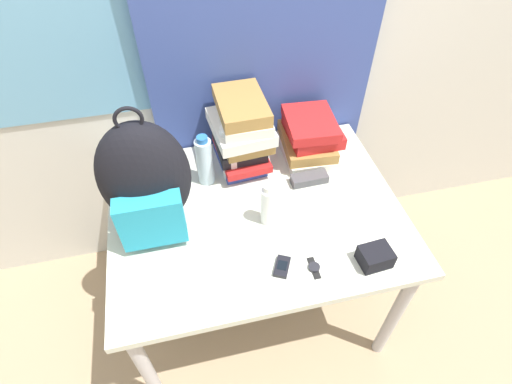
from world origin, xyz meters
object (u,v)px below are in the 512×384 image
object	(u,v)px
book_stack_center	(309,137)
sunglasses_case	(309,179)
sunscreen_bottle	(268,205)
camera_pouch	(375,257)
water_bottle	(205,161)
wristwatch	(314,268)
backpack	(146,181)
sports_bottle	(231,152)
book_stack_left	(241,132)
cell_phone	(282,267)

from	to	relation	value
book_stack_center	sunglasses_case	world-z (taller)	book_stack_center
sunscreen_bottle	camera_pouch	size ratio (longest dim) A/B	1.65
water_bottle	wristwatch	world-z (taller)	water_bottle
backpack	wristwatch	size ratio (longest dim) A/B	5.86
backpack	camera_pouch	distance (m)	0.82
wristwatch	sports_bottle	bearing A→B (deg)	110.06
sports_bottle	wristwatch	bearing A→B (deg)	-69.94
book_stack_left	sunscreen_bottle	size ratio (longest dim) A/B	1.71
sports_bottle	sunglasses_case	bearing A→B (deg)	-19.64
book_stack_center	cell_phone	xyz separation A→B (m)	(-0.27, -0.55, -0.08)
sports_bottle	wristwatch	distance (m)	0.55
backpack	book_stack_left	distance (m)	0.45
water_bottle	sports_bottle	xyz separation A→B (m)	(0.11, 0.00, 0.02)
book_stack_center	cell_phone	world-z (taller)	book_stack_center
backpack	camera_pouch	bearing A→B (deg)	-26.16
book_stack_left	wristwatch	world-z (taller)	book_stack_left
sunglasses_case	wristwatch	xyz separation A→B (m)	(-0.11, -0.40, -0.01)
backpack	sunglasses_case	size ratio (longest dim) A/B	3.33
wristwatch	sunglasses_case	bearing A→B (deg)	74.04
book_stack_left	sports_bottle	world-z (taller)	book_stack_left
book_stack_center	water_bottle	world-z (taller)	water_bottle
water_bottle	camera_pouch	size ratio (longest dim) A/B	2.04
sunglasses_case	sports_bottle	bearing A→B (deg)	160.36
water_bottle	wristwatch	xyz separation A→B (m)	(0.29, -0.50, -0.10)
book_stack_left	sunscreen_bottle	distance (m)	0.35
book_stack_center	cell_phone	distance (m)	0.62
book_stack_left	sunglasses_case	size ratio (longest dim) A/B	2.09
book_stack_left	wristwatch	distance (m)	0.61
cell_phone	book_stack_left	bearing A→B (deg)	92.45
water_bottle	sunscreen_bottle	world-z (taller)	water_bottle
backpack	camera_pouch	size ratio (longest dim) A/B	4.50
cell_phone	sunglasses_case	size ratio (longest dim) A/B	0.62
book_stack_left	sports_bottle	bearing A→B (deg)	-127.83
water_bottle	wristwatch	distance (m)	0.59
water_bottle	sunscreen_bottle	xyz separation A→B (m)	(0.19, -0.26, -0.02)
sports_bottle	wristwatch	xyz separation A→B (m)	(0.18, -0.50, -0.12)
book_stack_center	sunscreen_bottle	bearing A→B (deg)	-128.41
book_stack_left	sports_bottle	xyz separation A→B (m)	(-0.06, -0.07, -0.03)
water_bottle	book_stack_left	bearing A→B (deg)	24.56
water_bottle	camera_pouch	xyz separation A→B (m)	(0.50, -0.52, -0.08)
cell_phone	camera_pouch	size ratio (longest dim) A/B	0.84
cell_phone	wristwatch	size ratio (longest dim) A/B	1.09
sunglasses_case	sunscreen_bottle	bearing A→B (deg)	-143.46
sports_bottle	sunscreen_bottle	distance (m)	0.28
book_stack_center	sunglasses_case	distance (m)	0.20
water_bottle	sunglasses_case	world-z (taller)	water_bottle
cell_phone	camera_pouch	distance (m)	0.32
sports_bottle	sunglasses_case	xyz separation A→B (m)	(0.30, -0.11, -0.11)
book_stack_center	sunscreen_bottle	xyz separation A→B (m)	(-0.27, -0.34, -0.00)
sports_bottle	cell_phone	size ratio (longest dim) A/B	2.89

